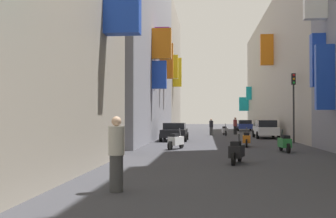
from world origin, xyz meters
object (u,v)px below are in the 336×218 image
(scooter_black, at_px, (237,151))
(pedestrian_crossing, at_px, (211,127))
(scooter_green, at_px, (285,143))
(scooter_silver, at_px, (225,131))
(parked_car_black, at_px, (175,131))
(scooter_white, at_px, (176,141))
(parked_car_blue, at_px, (244,125))
(pedestrian_near_left, at_px, (235,126))
(parked_car_white, at_px, (266,129))
(traffic_light_near_corner, at_px, (294,96))
(scooter_orange, at_px, (247,139))
(pedestrian_mid_street, at_px, (116,154))

(scooter_black, height_order, pedestrian_crossing, pedestrian_crossing)
(scooter_green, relative_size, scooter_silver, 1.01)
(parked_car_black, xyz_separation_m, scooter_white, (0.67, -8.07, -0.25))
(pedestrian_crossing, bearing_deg, scooter_green, -79.60)
(parked_car_black, height_order, scooter_black, parked_car_black)
(scooter_green, relative_size, pedestrian_crossing, 1.22)
(parked_car_blue, xyz_separation_m, scooter_black, (-3.74, -36.99, -0.27))
(scooter_white, xyz_separation_m, pedestrian_near_left, (4.57, 19.24, 0.39))
(pedestrian_crossing, bearing_deg, parked_car_blue, 71.54)
(parked_car_white, bearing_deg, scooter_silver, 123.13)
(scooter_white, bearing_deg, pedestrian_crossing, 82.86)
(scooter_green, distance_m, scooter_silver, 18.56)
(scooter_silver, xyz_separation_m, traffic_light_near_corner, (4.02, -11.52, 2.68))
(pedestrian_crossing, xyz_separation_m, traffic_light_near_corner, (5.30, -11.63, 2.35))
(parked_car_blue, height_order, scooter_white, parked_car_blue)
(pedestrian_crossing, bearing_deg, pedestrian_near_left, 39.04)
(scooter_orange, xyz_separation_m, pedestrian_near_left, (0.55, 17.03, 0.39))
(pedestrian_near_left, bearing_deg, scooter_white, -103.37)
(scooter_black, bearing_deg, scooter_orange, 82.02)
(scooter_white, bearing_deg, scooter_orange, 28.76)
(parked_car_white, distance_m, pedestrian_near_left, 7.17)
(scooter_white, distance_m, scooter_orange, 4.59)
(pedestrian_crossing, bearing_deg, pedestrian_mid_street, -95.02)
(parked_car_blue, height_order, scooter_silver, parked_car_blue)
(pedestrian_mid_street, bearing_deg, scooter_green, 62.41)
(scooter_black, bearing_deg, pedestrian_mid_street, -117.81)
(parked_car_black, distance_m, pedestrian_mid_street, 20.91)
(parked_car_blue, relative_size, scooter_silver, 2.05)
(parked_car_white, relative_size, scooter_black, 2.21)
(scooter_white, relative_size, scooter_silver, 0.99)
(scooter_silver, relative_size, pedestrian_mid_street, 1.09)
(parked_car_white, relative_size, pedestrian_mid_street, 2.33)
(pedestrian_crossing, relative_size, pedestrian_near_left, 0.93)
(scooter_green, bearing_deg, pedestrian_near_left, 92.77)
(parked_car_white, height_order, pedestrian_near_left, pedestrian_near_left)
(parked_car_blue, distance_m, scooter_orange, 28.25)
(pedestrian_crossing, bearing_deg, scooter_black, -88.53)
(pedestrian_mid_street, height_order, traffic_light_near_corner, traffic_light_near_corner)
(parked_car_blue, height_order, scooter_black, parked_car_blue)
(scooter_white, relative_size, pedestrian_mid_street, 1.08)
(scooter_black, bearing_deg, parked_car_black, 103.19)
(parked_car_blue, xyz_separation_m, scooter_orange, (-2.50, -28.14, -0.27))
(parked_car_blue, distance_m, pedestrian_mid_street, 43.74)
(scooter_orange, distance_m, pedestrian_crossing, 15.20)
(scooter_white, height_order, pedestrian_near_left, pedestrian_near_left)
(parked_car_blue, bearing_deg, scooter_orange, -95.08)
(scooter_silver, bearing_deg, parked_car_black, -114.29)
(parked_car_black, distance_m, scooter_silver, 10.00)
(scooter_orange, relative_size, pedestrian_near_left, 1.06)
(parked_car_black, distance_m, traffic_light_near_corner, 8.83)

